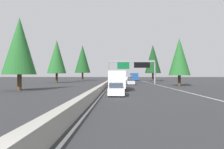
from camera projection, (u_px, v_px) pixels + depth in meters
name	position (u px, v px, depth m)	size (l,w,h in m)	color
ground_plane	(111.00, 82.00, 61.75)	(320.00, 320.00, 0.00)	#2D2D30
median_barrier	(112.00, 79.00, 81.75)	(180.00, 0.56, 0.90)	#9E9B93
shoulder_stripe_right	(142.00, 81.00, 71.40)	(160.00, 0.16, 0.01)	silver
shoulder_stripe_median	(113.00, 81.00, 71.74)	(160.00, 0.16, 0.01)	silver
sign_gantry_overhead	(132.00, 65.00, 50.24)	(0.50, 12.68, 6.25)	gray
sedan_near_center	(116.00, 89.00, 21.76)	(4.40, 1.80, 1.47)	white
box_truck_far_center	(117.00, 80.00, 29.70)	(8.50, 2.40, 2.95)	white
bus_distant_b	(134.00, 76.00, 80.32)	(11.50, 2.55, 3.10)	#1E4793
pickup_mid_center	(117.00, 77.00, 129.14)	(5.60, 2.00, 1.86)	#2D6B38
sedan_far_left	(131.00, 82.00, 46.18)	(4.40, 1.80, 1.47)	silver
minivan_far_right	(125.00, 78.00, 76.60)	(5.00, 1.95, 1.69)	silver
conifer_right_near	(179.00, 57.00, 40.97)	(4.56, 4.56, 10.37)	#4C3823
conifer_right_mid	(153.00, 59.00, 73.15)	(6.18, 6.18, 14.04)	#4C3823
conifer_left_foreground	(19.00, 46.00, 28.50)	(4.87, 4.87, 11.06)	#4C3823
conifer_left_near	(57.00, 57.00, 57.70)	(5.74, 5.74, 13.04)	#4C3823
conifer_left_mid	(83.00, 59.00, 80.90)	(6.68, 6.68, 15.17)	#4C3823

